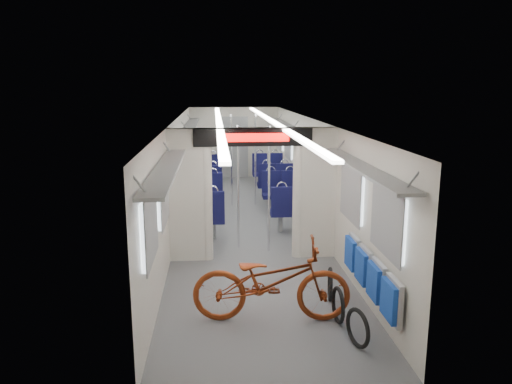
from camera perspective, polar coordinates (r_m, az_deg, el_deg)
carriage at (r=10.28m, az=-1.12°, el=3.71°), size 12.00×12.02×2.31m
bicycle at (r=6.52m, az=1.78°, el=-10.16°), size 2.09×0.87×1.07m
flip_bench at (r=6.79m, az=12.86°, el=-9.12°), size 0.12×2.11×0.52m
bike_hoop_a at (r=6.14m, az=11.53°, el=-15.19°), size 0.18×0.47×0.48m
bike_hoop_b at (r=6.66m, az=9.35°, el=-12.82°), size 0.08×0.48×0.48m
bike_hoop_c at (r=7.27m, az=8.46°, el=-10.56°), size 0.13×0.49×0.49m
seat_bay_near_left at (r=10.72m, az=-6.19°, el=-1.17°), size 0.92×2.14×1.12m
seat_bay_near_right at (r=11.20m, az=3.46°, el=-0.61°), size 0.90×2.05×1.09m
seat_bay_far_left at (r=13.78m, az=-5.90°, el=1.82°), size 0.93×2.15×1.12m
seat_bay_far_right at (r=14.09m, az=1.75°, el=2.09°), size 0.92×2.11×1.11m
stanchion_near_left at (r=9.19m, az=-2.04°, el=0.47°), size 0.04×0.04×2.30m
stanchion_near_right at (r=8.99m, az=1.49°, el=0.21°), size 0.04×0.04×2.30m
stanchion_far_left at (r=12.52m, az=-2.81°, el=3.60°), size 0.04×0.04×2.30m
stanchion_far_right at (r=12.56m, az=-0.07°, el=3.64°), size 0.05×0.05×2.30m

